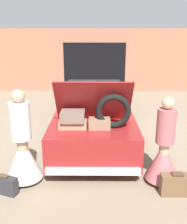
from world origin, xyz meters
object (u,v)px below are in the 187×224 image
Objects in this scene: suitcase_beside_left_person at (5,185)px; suitcase_beside_right_person at (177,184)px; car at (94,111)px; person_right at (164,153)px; person_left at (23,150)px.

suitcase_beside_right_person reaches higher than suitcase_beside_left_person.
car is 3.33× the size of person_right.
person_right is (2.56, -0.02, -0.04)m from person_left.
car reaches higher than suitcase_beside_right_person.
car is 9.76× the size of suitcase_beside_right_person.
suitcase_beside_left_person is at bearing 179.80° from suitcase_beside_right_person.
suitcase_beside_right_person is (0.15, -0.40, -0.39)m from person_right.
person_right is at bearing 111.20° from suitcase_beside_right_person.
person_left is 3.56× the size of suitcase_beside_left_person.
person_left is at bearing 171.32° from suitcase_beside_right_person.
person_right is 3.31× the size of suitcase_beside_left_person.
person_left reaches higher than suitcase_beside_left_person.
person_left is 1.08× the size of person_right.
car is 3.32m from suitcase_beside_right_person.
person_right is at bearing 7.84° from suitcase_beside_left_person.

